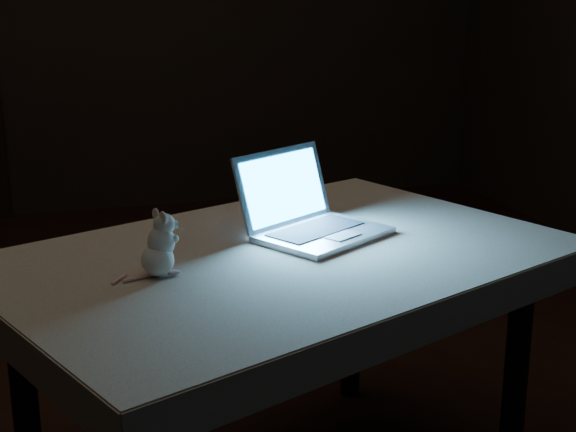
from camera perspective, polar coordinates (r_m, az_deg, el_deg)
name	(u,v)px	position (r m, az deg, el deg)	size (l,w,h in m)	color
floor	(181,409)	(2.69, -7.32, -12.94)	(5.00, 5.00, 0.00)	black
table	(282,381)	(2.10, -0.42, -11.25)	(1.24, 0.80, 0.66)	black
tablecloth	(242,272)	(1.96, -3.15, -3.85)	(1.33, 0.88, 0.08)	beige
laptop	(324,197)	(2.05, 2.49, 1.32)	(0.31, 0.27, 0.21)	silver
plush_mouse	(157,244)	(1.81, -8.95, -1.89)	(0.11, 0.11, 0.14)	white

